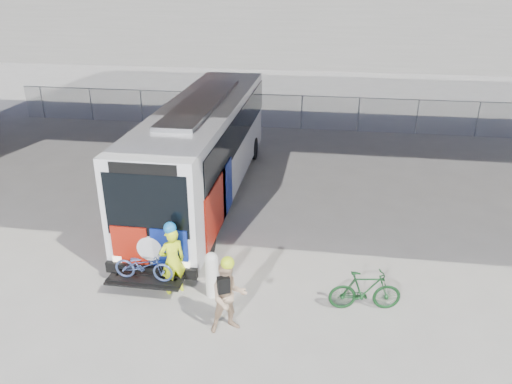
% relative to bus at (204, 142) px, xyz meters
% --- Properties ---
extents(ground, '(160.00, 160.00, 0.00)m').
position_rel_bus_xyz_m(ground, '(2.00, -2.75, -2.11)').
color(ground, '#9E9991').
rests_on(ground, ground).
extents(bus, '(2.67, 12.90, 3.69)m').
position_rel_bus_xyz_m(bus, '(0.00, 0.00, 0.00)').
color(bus, silver).
rests_on(bus, ground).
extents(overpass, '(40.00, 16.00, 7.95)m').
position_rel_bus_xyz_m(overpass, '(2.00, 1.25, 4.43)').
color(overpass, '#605E59').
rests_on(overpass, ground).
extents(chainlink_fence, '(30.00, 0.06, 30.00)m').
position_rel_bus_xyz_m(chainlink_fence, '(2.00, 9.25, -0.69)').
color(chainlink_fence, gray).
rests_on(chainlink_fence, ground).
extents(bollard, '(0.33, 0.33, 1.28)m').
position_rel_bus_xyz_m(bollard, '(1.74, -6.34, -1.42)').
color(bollard, white).
rests_on(bollard, ground).
extents(cyclist_hivis, '(0.82, 0.78, 2.08)m').
position_rel_bus_xyz_m(cyclist_hivis, '(0.70, -6.34, -1.11)').
color(cyclist_hivis, '#E3FF1A').
rests_on(cyclist_hivis, ground).
extents(cyclist_tan, '(1.10, 1.00, 2.00)m').
position_rel_bus_xyz_m(cyclist_tan, '(2.45, -7.63, -1.17)').
color(cyclist_tan, tan).
rests_on(cyclist_tan, ground).
extents(bike_parked, '(1.87, 0.77, 1.09)m').
position_rel_bus_xyz_m(bike_parked, '(5.66, -6.34, -1.57)').
color(bike_parked, '#143E1B').
rests_on(bike_parked, ground).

